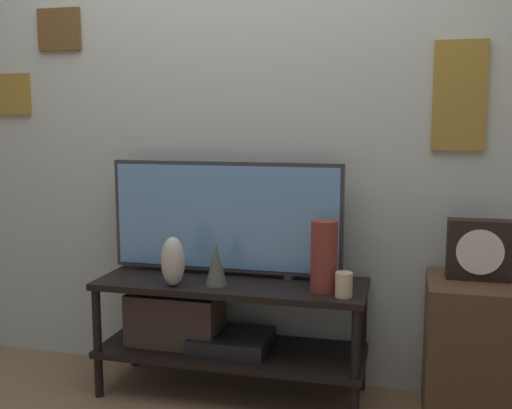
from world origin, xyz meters
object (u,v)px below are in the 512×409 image
Objects in this scene: vase_tall_ceramic at (324,256)px; mantel_clock at (479,250)px; vase_slim_bronze at (216,265)px; vase_urn_stoneware at (173,261)px; television at (225,217)px; candle_jar at (344,285)px.

mantel_clock is at bearing 9.52° from vase_tall_ceramic.
vase_urn_stoneware reaches higher than vase_slim_bronze.
television reaches higher than candle_jar.
vase_tall_ceramic reaches higher than vase_slim_bronze.
vase_tall_ceramic is (0.48, 0.03, 0.06)m from vase_slim_bronze.
vase_tall_ceramic is 1.20× the size of mantel_clock.
vase_slim_bronze reaches higher than candle_jar.
vase_slim_bronze is (0.01, -0.18, -0.19)m from television.
vase_urn_stoneware is 0.87× the size of mantel_clock.
mantel_clock reaches higher than vase_slim_bronze.
vase_slim_bronze is at bearing -176.99° from vase_tall_ceramic.
vase_tall_ceramic is at bearing 145.04° from candle_jar.
vase_urn_stoneware is 0.77m from candle_jar.
vase_tall_ceramic is 0.65m from mantel_clock.
television is 10.62× the size of candle_jar.
vase_urn_stoneware is 0.68m from vase_tall_ceramic.
television is 0.67m from candle_jar.
television is at bearing 93.80° from vase_slim_bronze.
vase_urn_stoneware is at bearing -171.69° from mantel_clock.
television is 0.34m from vase_urn_stoneware.
mantel_clock is (1.14, -0.05, -0.09)m from television.
candle_jar is at bearing -162.44° from mantel_clock.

